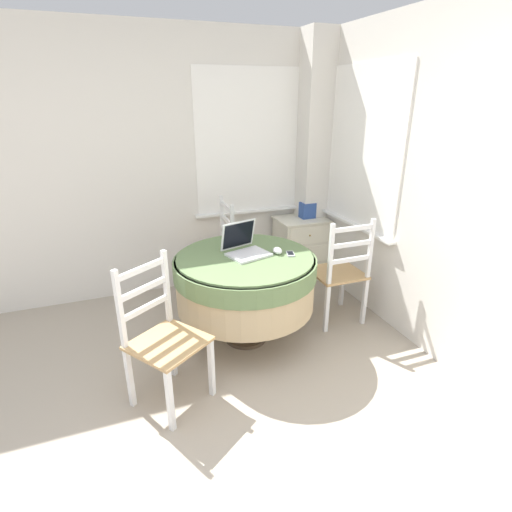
{
  "coord_description": "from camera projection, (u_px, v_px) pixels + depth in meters",
  "views": [
    {
      "loc": [
        -0.23,
        -1.29,
        1.94
      ],
      "look_at": [
        0.87,
        1.62,
        0.68
      ],
      "focal_mm": 28.0,
      "sensor_mm": 36.0,
      "label": 1
    }
  ],
  "objects": [
    {
      "name": "cell_phone",
      "position": [
        290.0,
        254.0,
        3.18
      ],
      "size": [
        0.09,
        0.13,
        0.01
      ],
      "color": "#B2B7BC",
      "rests_on": "round_dining_table"
    },
    {
      "name": "dining_chair_camera_near",
      "position": [
        163.0,
        338.0,
        2.59
      ],
      "size": [
        0.6,
        0.6,
        0.99
      ],
      "color": "tan",
      "rests_on": "ground_plane"
    },
    {
      "name": "computer_mouse",
      "position": [
        277.0,
        251.0,
        3.18
      ],
      "size": [
        0.07,
        0.1,
        0.05
      ],
      "color": "white",
      "rests_on": "round_dining_table"
    },
    {
      "name": "laptop",
      "position": [
        245.0,
        247.0,
        3.17
      ],
      "size": [
        0.38,
        0.37,
        0.25
      ],
      "color": "silver",
      "rests_on": "round_dining_table"
    },
    {
      "name": "dining_chair_near_right_window",
      "position": [
        340.0,
        273.0,
        3.53
      ],
      "size": [
        0.44,
        0.43,
        0.99
      ],
      "color": "tan",
      "rests_on": "ground_plane"
    },
    {
      "name": "corner_cabinet",
      "position": [
        300.0,
        248.0,
        4.47
      ],
      "size": [
        0.54,
        0.43,
        0.69
      ],
      "color": "silver",
      "rests_on": "ground_plane"
    },
    {
      "name": "round_dining_table",
      "position": [
        245.0,
        278.0,
        3.22
      ],
      "size": [
        1.14,
        1.14,
        0.76
      ],
      "color": "#4C3D2D",
      "rests_on": "ground_plane"
    },
    {
      "name": "corner_room_shell",
      "position": [
        283.0,
        181.0,
        3.28
      ],
      "size": [
        4.28,
        4.54,
        2.55
      ],
      "color": "silver",
      "rests_on": "ground_plane"
    },
    {
      "name": "storage_box",
      "position": [
        307.0,
        210.0,
        4.35
      ],
      "size": [
        0.15,
        0.12,
        0.17
      ],
      "color": "#2D4C93",
      "rests_on": "corner_cabinet"
    },
    {
      "name": "dining_chair_near_back_window",
      "position": [
        214.0,
        252.0,
        4.01
      ],
      "size": [
        0.43,
        0.44,
        0.99
      ],
      "color": "tan",
      "rests_on": "ground_plane"
    }
  ]
}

